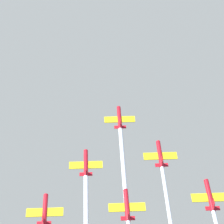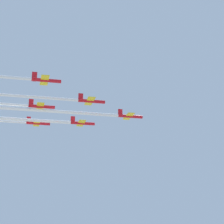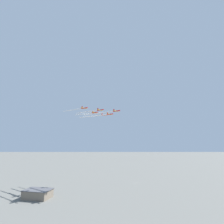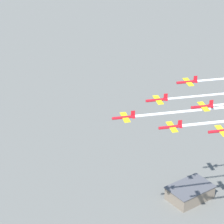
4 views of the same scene
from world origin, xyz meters
name	(u,v)px [view 2 (image 2 of 4)]	position (x,y,z in m)	size (l,w,h in m)	color
jet_0	(129,116)	(18.66, 54.20, 93.15)	(9.54, 9.31, 3.25)	red
jet_1	(82,123)	(30.21, 38.22, 92.09)	(9.54, 9.31, 3.25)	red
jet_2	(91,101)	(38.24, 56.53, 94.70)	(9.54, 9.31, 3.25)	red
jet_3	(37,123)	(41.77, 22.24, 93.77)	(9.54, 9.31, 3.25)	red
jet_4	(41,106)	(49.79, 40.56, 94.65)	(9.54, 9.31, 3.25)	red
jet_5	(45,80)	(57.82, 58.87, 97.32)	(9.54, 9.31, 3.25)	red
smoke_trail_0	(54,111)	(45.34, 42.51, 93.10)	(45.68, 20.86, 1.15)	white
smoke_trail_1	(6,119)	(57.33, 26.34, 92.04)	(46.57, 21.30, 1.22)	white
smoke_trail_2	(27,97)	(58.64, 47.60, 94.65)	(33.04, 15.18, 0.95)	white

